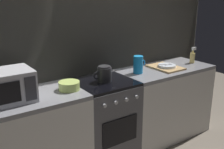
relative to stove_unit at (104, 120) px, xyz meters
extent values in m
cube|color=#B2AD9E|center=(0.00, 0.33, 0.75)|extent=(3.60, 0.05, 2.40)
cube|color=silver|center=(0.00, 0.30, 0.75)|extent=(3.58, 0.01, 2.39)
cube|color=silver|center=(-0.90, 0.00, -0.02)|extent=(1.20, 0.60, 0.86)
cube|color=gray|center=(-0.90, 0.00, 0.43)|extent=(1.20, 0.60, 0.04)
cube|color=#4C4C51|center=(0.00, 0.00, -0.01)|extent=(0.60, 0.60, 0.87)
cube|color=black|center=(0.00, 0.00, 0.44)|extent=(0.59, 0.59, 0.03)
cube|color=black|center=(0.00, -0.30, 0.00)|extent=(0.42, 0.01, 0.28)
cylinder|color=#B7B7BC|center=(-0.19, -0.32, 0.33)|extent=(0.04, 0.02, 0.04)
cylinder|color=#B7B7BC|center=(-0.06, -0.32, 0.33)|extent=(0.04, 0.02, 0.04)
cylinder|color=#B7B7BC|center=(0.06, -0.32, 0.33)|extent=(0.04, 0.02, 0.04)
cylinder|color=#B7B7BC|center=(0.19, -0.32, 0.33)|extent=(0.04, 0.02, 0.04)
cube|color=silver|center=(0.90, 0.00, -0.02)|extent=(1.20, 0.60, 0.86)
cube|color=gray|center=(0.90, 0.00, 0.43)|extent=(1.20, 0.60, 0.04)
cube|color=#B2B2B7|center=(-0.98, 0.00, 0.59)|extent=(0.46, 0.34, 0.27)
cube|color=black|center=(-1.04, -0.17, 0.59)|extent=(0.28, 0.01, 0.17)
cube|color=#333338|center=(-0.81, -0.17, 0.59)|extent=(0.09, 0.01, 0.21)
cylinder|color=#262628|center=(0.00, -0.02, 0.53)|extent=(0.15, 0.15, 0.15)
cylinder|color=#262628|center=(0.00, -0.02, 0.61)|extent=(0.13, 0.13, 0.02)
cone|color=#262628|center=(0.11, -0.02, 0.54)|extent=(0.10, 0.04, 0.05)
torus|color=#262628|center=(-0.09, -0.02, 0.53)|extent=(0.08, 0.01, 0.08)
cylinder|color=#B7D166|center=(-0.41, -0.04, 0.49)|extent=(0.20, 0.20, 0.08)
cylinder|color=#198CD8|center=(0.48, 0.01, 0.55)|extent=(0.11, 0.11, 0.20)
torus|color=#198CD8|center=(0.55, 0.01, 0.56)|extent=(0.08, 0.01, 0.08)
cube|color=tan|center=(0.89, -0.02, 0.46)|extent=(0.30, 0.40, 0.02)
cylinder|color=silver|center=(0.89, -0.04, 0.48)|extent=(0.22, 0.22, 0.01)
cylinder|color=silver|center=(0.89, -0.04, 0.49)|extent=(0.21, 0.21, 0.01)
cylinder|color=silver|center=(0.91, -0.04, 0.50)|extent=(0.16, 0.07, 0.01)
cube|color=silver|center=(0.87, -0.03, 0.50)|extent=(0.16, 0.09, 0.00)
cylinder|color=#E5CC72|center=(1.36, -0.03, 0.52)|extent=(0.06, 0.06, 0.13)
cylinder|color=#E5CC72|center=(1.36, -0.03, 0.60)|extent=(0.03, 0.03, 0.04)
cube|color=white|center=(1.37, -0.03, 0.64)|extent=(0.06, 0.02, 0.04)
camera|label=1|loc=(-1.46, -2.26, 1.34)|focal=43.56mm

